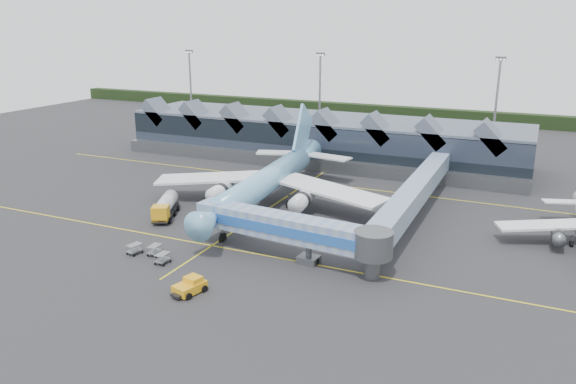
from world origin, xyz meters
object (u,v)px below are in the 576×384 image
at_px(jet_bridge, 301,231).
at_px(fuel_truck, 166,205).
at_px(main_airliner, 269,179).
at_px(pushback_tug, 190,286).

height_order(jet_bridge, fuel_truck, jet_bridge).
relative_size(main_airliner, pushback_tug, 10.73).
distance_m(jet_bridge, fuel_truck, 27.88).
bearing_deg(main_airliner, jet_bridge, -58.27).
bearing_deg(pushback_tug, jet_bridge, 73.05).
bearing_deg(fuel_truck, jet_bridge, -39.20).
height_order(jet_bridge, pushback_tug, jet_bridge).
height_order(main_airliner, jet_bridge, main_airliner).
relative_size(jet_bridge, fuel_truck, 2.87).
xyz_separation_m(jet_bridge, fuel_truck, (-26.75, 7.49, -2.35)).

